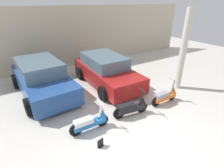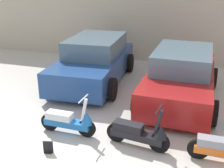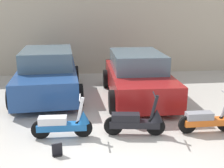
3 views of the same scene
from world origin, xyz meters
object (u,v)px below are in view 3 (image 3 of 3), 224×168
at_px(car_rear_left, 48,73).
at_px(placard_near_left_scooter, 57,150).
at_px(scooter_front_right, 137,121).
at_px(car_rear_center, 137,76).
at_px(scooter_front_left, 65,123).
at_px(scooter_front_center, 210,119).

height_order(car_rear_left, placard_near_left_scooter, car_rear_left).
relative_size(scooter_front_right, car_rear_center, 0.32).
bearing_deg(scooter_front_left, scooter_front_center, -0.59).
xyz_separation_m(scooter_front_left, scooter_front_right, (1.61, -0.05, 0.01)).
bearing_deg(scooter_front_right, car_rear_left, 131.42).
bearing_deg(scooter_front_center, scooter_front_left, 178.59).
bearing_deg(placard_near_left_scooter, car_rear_left, 98.00).
height_order(car_rear_center, placard_near_left_scooter, car_rear_center).
relative_size(scooter_front_left, placard_near_left_scooter, 5.16).
distance_m(scooter_front_left, car_rear_left, 3.53).
bearing_deg(scooter_front_right, scooter_front_left, -174.11).
height_order(scooter_front_left, car_rear_center, car_rear_center).
bearing_deg(car_rear_left, placard_near_left_scooter, 4.73).
relative_size(scooter_front_left, car_rear_left, 0.30).
xyz_separation_m(scooter_front_left, car_rear_center, (2.18, 2.77, 0.35)).
height_order(scooter_front_center, car_rear_center, car_rear_center).
bearing_deg(scooter_front_left, car_rear_center, 52.76).
relative_size(scooter_front_center, placard_near_left_scooter, 5.15).
distance_m(scooter_front_left, placard_near_left_scooter, 0.84).
xyz_separation_m(scooter_front_center, car_rear_left, (-4.00, 3.52, 0.37)).
height_order(scooter_front_center, car_rear_left, car_rear_left).
xyz_separation_m(scooter_front_left, placard_near_left_scooter, (-0.11, -0.80, -0.22)).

